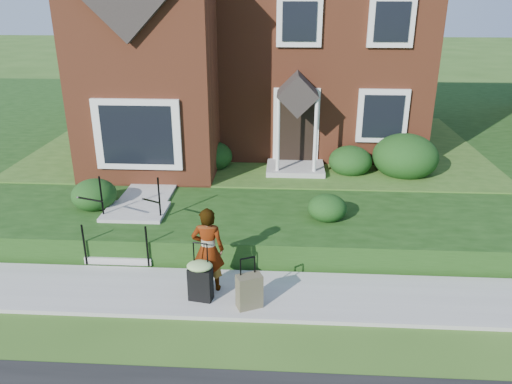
# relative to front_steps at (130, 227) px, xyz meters

# --- Properties ---
(ground) EXTENTS (120.00, 120.00, 0.00)m
(ground) POSITION_rel_front_steps_xyz_m (2.50, -1.84, -0.47)
(ground) COLOR #2D5119
(ground) RESTS_ON ground
(sidewalk) EXTENTS (60.00, 1.60, 0.08)m
(sidewalk) POSITION_rel_front_steps_xyz_m (2.50, -1.84, -0.43)
(sidewalk) COLOR #9E9B93
(sidewalk) RESTS_ON ground
(terrace) EXTENTS (44.00, 20.00, 0.60)m
(terrace) POSITION_rel_front_steps_xyz_m (6.50, 9.06, -0.17)
(terrace) COLOR #16360E
(terrace) RESTS_ON ground
(walkway) EXTENTS (1.20, 6.00, 0.06)m
(walkway) POSITION_rel_front_steps_xyz_m (0.00, 3.16, 0.16)
(walkway) COLOR #9E9B93
(walkway) RESTS_ON terrace
(front_steps) EXTENTS (1.40, 2.02, 1.50)m
(front_steps) POSITION_rel_front_steps_xyz_m (0.00, 0.00, 0.00)
(front_steps) COLOR #9E9B93
(front_steps) RESTS_ON ground
(foundation_shrubs) EXTENTS (9.84, 4.43, 1.25)m
(foundation_shrubs) POSITION_rel_front_steps_xyz_m (3.16, 3.13, 0.65)
(foundation_shrubs) COLOR #12330F
(foundation_shrubs) RESTS_ON terrace
(woman) EXTENTS (0.61, 0.40, 1.66)m
(woman) POSITION_rel_front_steps_xyz_m (2.02, -1.74, 0.43)
(woman) COLOR #999999
(woman) RESTS_ON sidewalk
(suitcase_black) EXTENTS (0.53, 0.46, 1.13)m
(suitcase_black) POSITION_rel_front_steps_xyz_m (1.92, -2.11, 0.04)
(suitcase_black) COLOR black
(suitcase_black) RESTS_ON sidewalk
(suitcase_olive) EXTENTS (0.51, 0.41, 0.96)m
(suitcase_olive) POSITION_rel_front_steps_xyz_m (2.82, -2.29, -0.07)
(suitcase_olive) COLOR brown
(suitcase_olive) RESTS_ON sidewalk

